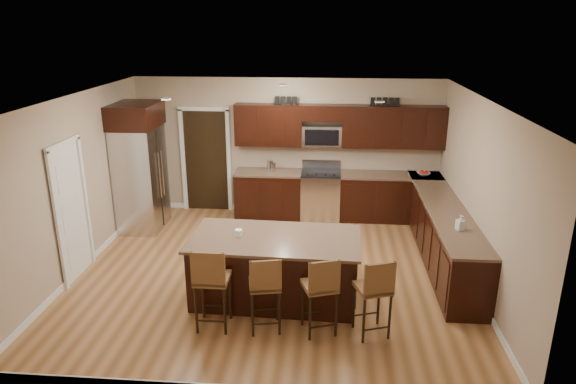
# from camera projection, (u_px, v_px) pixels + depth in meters

# --- Properties ---
(floor) EXTENTS (6.00, 6.00, 0.00)m
(floor) POSITION_uv_depth(u_px,v_px,m) (273.00, 273.00, 8.00)
(floor) COLOR #9F6C3F
(floor) RESTS_ON ground
(ceiling) EXTENTS (6.00, 6.00, 0.00)m
(ceiling) POSITION_uv_depth(u_px,v_px,m) (271.00, 99.00, 7.14)
(ceiling) COLOR silver
(ceiling) RESTS_ON wall_back
(wall_back) EXTENTS (6.00, 0.00, 6.00)m
(wall_back) POSITION_uv_depth(u_px,v_px,m) (287.00, 147.00, 10.17)
(wall_back) COLOR tan
(wall_back) RESTS_ON floor
(wall_left) EXTENTS (0.00, 5.50, 5.50)m
(wall_left) POSITION_uv_depth(u_px,v_px,m) (76.00, 186.00, 7.80)
(wall_left) COLOR tan
(wall_left) RESTS_ON floor
(wall_right) EXTENTS (0.00, 5.50, 5.50)m
(wall_right) POSITION_uv_depth(u_px,v_px,m) (480.00, 196.00, 7.34)
(wall_right) COLOR tan
(wall_right) RESTS_ON floor
(base_cabinets) EXTENTS (4.02, 3.96, 0.92)m
(base_cabinets) POSITION_uv_depth(u_px,v_px,m) (388.00, 215.00, 9.07)
(base_cabinets) COLOR black
(base_cabinets) RESTS_ON floor
(upper_cabinets) EXTENTS (4.00, 0.33, 0.80)m
(upper_cabinets) POSITION_uv_depth(u_px,v_px,m) (341.00, 125.00, 9.77)
(upper_cabinets) COLOR black
(upper_cabinets) RESTS_ON wall_back
(range) EXTENTS (0.76, 0.64, 1.11)m
(range) POSITION_uv_depth(u_px,v_px,m) (321.00, 195.00, 10.11)
(range) COLOR silver
(range) RESTS_ON floor
(microwave) EXTENTS (0.76, 0.31, 0.40)m
(microwave) POSITION_uv_depth(u_px,v_px,m) (322.00, 136.00, 9.89)
(microwave) COLOR silver
(microwave) RESTS_ON upper_cabinets
(doorway) EXTENTS (0.85, 0.03, 2.06)m
(doorway) POSITION_uv_depth(u_px,v_px,m) (206.00, 161.00, 10.38)
(doorway) COLOR black
(doorway) RESTS_ON floor
(pantry_door) EXTENTS (0.03, 0.80, 2.04)m
(pantry_door) POSITION_uv_depth(u_px,v_px,m) (71.00, 213.00, 7.62)
(pantry_door) COLOR white
(pantry_door) RESTS_ON floor
(letter_decor) EXTENTS (2.20, 0.03, 0.15)m
(letter_decor) POSITION_uv_depth(u_px,v_px,m) (334.00, 101.00, 9.64)
(letter_decor) COLOR black
(letter_decor) RESTS_ON upper_cabinets
(island) EXTENTS (2.37, 1.30, 0.92)m
(island) POSITION_uv_depth(u_px,v_px,m) (275.00, 270.00, 7.17)
(island) COLOR black
(island) RESTS_ON floor
(stool_left) EXTENTS (0.42, 0.42, 1.12)m
(stool_left) POSITION_uv_depth(u_px,v_px,m) (211.00, 279.00, 6.33)
(stool_left) COLOR brown
(stool_left) RESTS_ON floor
(stool_mid) EXTENTS (0.45, 0.45, 1.04)m
(stool_mid) POSITION_uv_depth(u_px,v_px,m) (265.00, 285.00, 6.30)
(stool_mid) COLOR brown
(stool_mid) RESTS_ON floor
(stool_right) EXTENTS (0.50, 0.50, 1.05)m
(stool_right) POSITION_uv_depth(u_px,v_px,m) (321.00, 287.00, 6.25)
(stool_right) COLOR brown
(stool_right) RESTS_ON floor
(refrigerator) EXTENTS (0.79, 1.02, 2.35)m
(refrigerator) POSITION_uv_depth(u_px,v_px,m) (140.00, 166.00, 9.38)
(refrigerator) COLOR silver
(refrigerator) RESTS_ON floor
(floor_mat) EXTENTS (0.95, 0.76, 0.01)m
(floor_mat) POSITION_uv_depth(u_px,v_px,m) (270.00, 238.00, 9.27)
(floor_mat) COLOR olive
(floor_mat) RESTS_ON floor
(fruit_bowl) EXTENTS (0.29, 0.29, 0.06)m
(fruit_bowl) POSITION_uv_depth(u_px,v_px,m) (423.00, 174.00, 9.81)
(fruit_bowl) COLOR silver
(fruit_bowl) RESTS_ON base_cabinets
(soap_bottle) EXTENTS (0.13, 0.13, 0.22)m
(soap_bottle) POSITION_uv_depth(u_px,v_px,m) (460.00, 223.00, 7.23)
(soap_bottle) COLOR #B2B2B2
(soap_bottle) RESTS_ON base_cabinets
(canister_tall) EXTENTS (0.12, 0.12, 0.22)m
(canister_tall) POSITION_uv_depth(u_px,v_px,m) (270.00, 166.00, 10.01)
(canister_tall) COLOR silver
(canister_tall) RESTS_ON base_cabinets
(canister_short) EXTENTS (0.11, 0.11, 0.18)m
(canister_short) POSITION_uv_depth(u_px,v_px,m) (273.00, 167.00, 10.01)
(canister_short) COLOR silver
(canister_short) RESTS_ON base_cabinets
(island_jar) EXTENTS (0.10, 0.10, 0.10)m
(island_jar) POSITION_uv_depth(u_px,v_px,m) (239.00, 233.00, 7.03)
(island_jar) COLOR white
(island_jar) RESTS_ON island
(stool_extra) EXTENTS (0.50, 0.50, 1.05)m
(stool_extra) POSITION_uv_depth(u_px,v_px,m) (375.00, 289.00, 6.20)
(stool_extra) COLOR brown
(stool_extra) RESTS_ON floor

